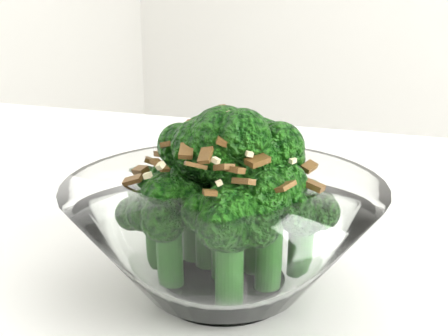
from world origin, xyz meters
The scene contains 2 objects.
table centered at (-0.13, -0.10, 0.68)m, with size 1.34×1.03×0.75m.
broccoli_dish centered at (-0.14, -0.19, 0.80)m, with size 0.21×0.21×0.13m.
Camera 1 is at (0.05, -0.51, 0.95)m, focal length 50.00 mm.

